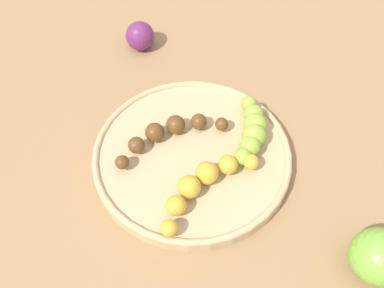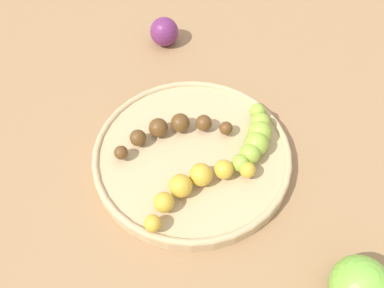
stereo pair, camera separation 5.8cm
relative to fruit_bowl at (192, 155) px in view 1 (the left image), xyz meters
name	(u,v)px [view 1 (the left image)]	position (x,y,z in m)	size (l,w,h in m)	color
ground_plane	(192,159)	(0.00, 0.00, -0.01)	(2.40, 2.40, 0.00)	#936D47
fruit_bowl	(192,155)	(0.00, 0.00, 0.00)	(0.29, 0.29, 0.02)	tan
banana_spotted	(202,184)	(0.06, -0.02, 0.02)	(0.07, 0.17, 0.03)	gold
banana_green	(252,129)	(0.02, 0.09, 0.02)	(0.10, 0.09, 0.03)	#8CAD38
banana_overripe	(168,132)	(-0.04, -0.02, 0.02)	(0.06, 0.17, 0.03)	#593819
apple_green	(378,256)	(0.25, 0.10, 0.02)	(0.07, 0.07, 0.07)	#72B238
plum_purple	(140,36)	(-0.26, 0.05, 0.01)	(0.05, 0.05, 0.05)	#662659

